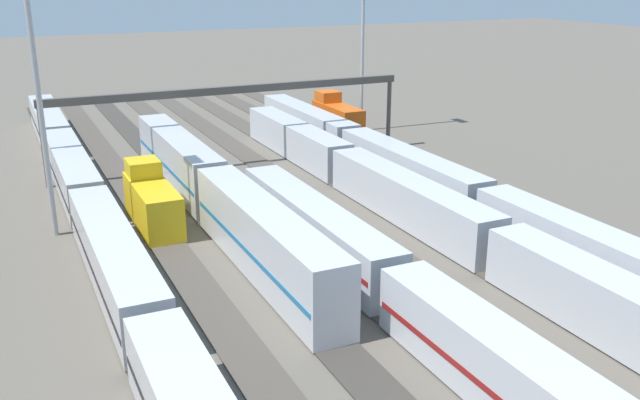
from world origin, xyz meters
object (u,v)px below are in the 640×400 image
at_px(train_on_track_2, 499,248).
at_px(train_on_track_4, 530,391).
at_px(signal_gantry, 233,96).
at_px(train_on_track_6, 152,201).
at_px(train_on_track_1, 409,170).
at_px(train_on_track_5, 214,193).
at_px(train_on_track_0, 337,116).
at_px(light_mast_1, 29,21).
at_px(train_on_track_7, 114,259).

bearing_deg(train_on_track_2, train_on_track_4, 145.88).
bearing_deg(signal_gantry, train_on_track_4, 177.18).
xyz_separation_m(train_on_track_6, train_on_track_4, (-35.28, -10.00, -0.15)).
xyz_separation_m(train_on_track_1, train_on_track_2, (-19.99, 5.00, 0.00)).
relative_size(train_on_track_5, train_on_track_0, 4.72).
distance_m(train_on_track_0, light_mast_1, 47.28).
bearing_deg(train_on_track_5, signal_gantry, -23.83).
bearing_deg(train_on_track_0, train_on_track_2, 167.71).
xyz_separation_m(train_on_track_7, train_on_track_1, (10.42, -30.00, 0.02)).
relative_size(train_on_track_1, train_on_track_0, 7.14).
distance_m(train_on_track_5, train_on_track_1, 20.03).
distance_m(train_on_track_1, signal_gantry, 21.15).
relative_size(train_on_track_4, light_mast_1, 2.67).
xyz_separation_m(train_on_track_7, train_on_track_0, (36.34, -35.00, 0.16)).
xyz_separation_m(train_on_track_5, train_on_track_4, (-33.84, -5.00, -0.59)).
distance_m(train_on_track_7, train_on_track_0, 50.45).
height_order(light_mast_1, signal_gantry, light_mast_1).
bearing_deg(train_on_track_0, train_on_track_7, 136.08).
relative_size(train_on_track_5, train_on_track_2, 0.49).
height_order(train_on_track_4, signal_gantry, signal_gantry).
relative_size(train_on_track_4, train_on_track_2, 0.75).
height_order(train_on_track_7, train_on_track_4, same).
relative_size(train_on_track_6, signal_gantry, 0.25).
height_order(train_on_track_1, train_on_track_2, same).
bearing_deg(train_on_track_5, train_on_track_1, -87.40).
height_order(train_on_track_7, train_on_track_1, same).
height_order(train_on_track_7, train_on_track_0, train_on_track_0).
relative_size(train_on_track_6, light_mast_1, 0.37).
distance_m(train_on_track_4, signal_gantry, 51.20).
xyz_separation_m(train_on_track_4, signal_gantry, (50.82, -2.50, 5.72)).
distance_m(train_on_track_5, train_on_track_7, 13.81).
height_order(train_on_track_2, light_mast_1, light_mast_1).
xyz_separation_m(train_on_track_0, signal_gantry, (-9.85, 17.50, 5.58)).
bearing_deg(train_on_track_5, light_mast_1, 78.34).
distance_m(train_on_track_1, train_on_track_2, 20.61).
xyz_separation_m(train_on_track_7, signal_gantry, (26.49, -17.50, 5.74)).
relative_size(train_on_track_0, train_on_track_2, 0.10).
height_order(train_on_track_7, light_mast_1, light_mast_1).
bearing_deg(train_on_track_5, train_on_track_4, -171.60).
bearing_deg(train_on_track_6, light_mast_1, 81.23).
bearing_deg(train_on_track_4, light_mast_1, 25.98).
height_order(train_on_track_4, train_on_track_1, same).
bearing_deg(train_on_track_1, train_on_track_0, -10.92).
xyz_separation_m(train_on_track_5, train_on_track_2, (-19.08, -15.00, -0.58)).
bearing_deg(train_on_track_7, light_mast_1, 12.86).
bearing_deg(light_mast_1, train_on_track_1, -93.01).
bearing_deg(train_on_track_6, signal_gantry, -38.81).
relative_size(train_on_track_5, train_on_track_7, 0.39).
bearing_deg(train_on_track_7, train_on_track_5, -46.45).
relative_size(train_on_track_6, train_on_track_4, 0.14).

